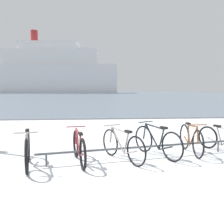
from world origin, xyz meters
The scene contains 8 objects.
ground centered at (0.00, 53.90, -0.04)m, with size 80.00×132.00×0.08m.
bike_rack centered at (0.20, 2.14, 0.27)m, with size 4.83×1.06×0.31m.
bicycle_0 centered at (-2.37, 1.69, 0.38)m, with size 0.52×1.69×0.83m.
bicycle_1 centered at (-1.28, 1.88, 0.35)m, with size 0.51×1.67×0.78m.
bicycle_2 centered at (-0.28, 2.01, 0.36)m, with size 0.84×1.55×0.79m.
bicycle_3 centered at (0.62, 2.29, 0.38)m, with size 0.82×1.59×0.83m.
bicycle_4 centered at (1.57, 2.50, 0.37)m, with size 0.46×1.65×0.82m.
ferry_ship centered at (-13.84, 83.19, 6.98)m, with size 43.50×17.61×20.79m.
Camera 1 is at (-0.99, -3.73, 1.70)m, focal length 40.39 mm.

